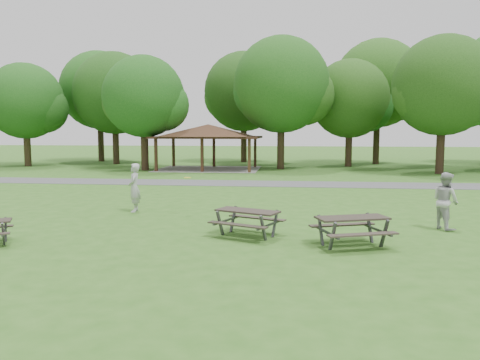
# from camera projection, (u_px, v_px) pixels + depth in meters

# --- Properties ---
(ground) EXTENTS (160.00, 160.00, 0.00)m
(ground) POSITION_uv_depth(u_px,v_px,m) (195.00, 233.00, 15.05)
(ground) COLOR #2F5F1B
(ground) RESTS_ON ground
(asphalt_path) EXTENTS (120.00, 3.20, 0.02)m
(asphalt_path) POSITION_uv_depth(u_px,v_px,m) (243.00, 183.00, 28.88)
(asphalt_path) COLOR #4A4A4D
(asphalt_path) RESTS_ON ground
(pavilion) EXTENTS (8.60, 7.01, 3.76)m
(pavilion) POSITION_uv_depth(u_px,v_px,m) (208.00, 133.00, 38.89)
(pavilion) COLOR #311C12
(pavilion) RESTS_ON ground
(tree_row_b) EXTENTS (7.14, 6.80, 9.28)m
(tree_row_b) POSITION_uv_depth(u_px,v_px,m) (26.00, 103.00, 42.07)
(tree_row_b) COLOR #302315
(tree_row_b) RESTS_ON ground
(tree_row_c) EXTENTS (8.19, 7.80, 10.67)m
(tree_row_c) POSITION_uv_depth(u_px,v_px,m) (116.00, 96.00, 44.62)
(tree_row_c) COLOR black
(tree_row_c) RESTS_ON ground
(tree_row_d) EXTENTS (6.93, 6.60, 9.27)m
(tree_row_d) POSITION_uv_depth(u_px,v_px,m) (145.00, 99.00, 37.71)
(tree_row_d) COLOR black
(tree_row_d) RESTS_ON ground
(tree_row_e) EXTENTS (8.40, 8.00, 11.02)m
(tree_row_e) POSITION_uv_depth(u_px,v_px,m) (283.00, 88.00, 38.80)
(tree_row_e) COLOR black
(tree_row_e) RESTS_ON ground
(tree_row_f) EXTENTS (7.35, 7.00, 9.55)m
(tree_row_f) POSITION_uv_depth(u_px,v_px,m) (351.00, 101.00, 41.66)
(tree_row_f) COLOR black
(tree_row_f) RESTS_ON ground
(tree_row_g) EXTENTS (7.77, 7.40, 10.25)m
(tree_row_g) POSITION_uv_depth(u_px,v_px,m) (444.00, 89.00, 34.50)
(tree_row_g) COLOR black
(tree_row_g) RESTS_ON ground
(tree_deep_a) EXTENTS (8.40, 8.00, 11.38)m
(tree_deep_a) POSITION_uv_depth(u_px,v_px,m) (100.00, 93.00, 48.36)
(tree_deep_a) COLOR black
(tree_deep_a) RESTS_ON ground
(tree_deep_b) EXTENTS (8.40, 8.00, 11.13)m
(tree_deep_b) POSITION_uv_depth(u_px,v_px,m) (245.00, 94.00, 47.15)
(tree_deep_b) COLOR black
(tree_deep_b) RESTS_ON ground
(tree_deep_c) EXTENTS (8.82, 8.40, 11.90)m
(tree_deep_c) POSITION_uv_depth(u_px,v_px,m) (379.00, 86.00, 44.60)
(tree_deep_c) COLOR black
(tree_deep_c) RESTS_ON ground
(picnic_table_middle) EXTENTS (2.41, 2.20, 0.85)m
(picnic_table_middle) POSITION_uv_depth(u_px,v_px,m) (247.00, 216.00, 14.54)
(picnic_table_middle) COLOR #2D2520
(picnic_table_middle) RESTS_ON ground
(picnic_table_far) EXTENTS (2.44, 2.19, 0.87)m
(picnic_table_far) POSITION_uv_depth(u_px,v_px,m) (352.00, 224.00, 13.28)
(picnic_table_far) COLOR #2A241E
(picnic_table_far) RESTS_ON ground
(frisbee_in_flight) EXTENTS (0.32, 0.32, 0.02)m
(frisbee_in_flight) POSITION_uv_depth(u_px,v_px,m) (188.00, 178.00, 18.13)
(frisbee_in_flight) COLOR yellow
(frisbee_in_flight) RESTS_ON ground
(frisbee_thrower) EXTENTS (0.60, 0.79, 1.96)m
(frisbee_thrower) POSITION_uv_depth(u_px,v_px,m) (134.00, 188.00, 18.85)
(frisbee_thrower) COLOR #A9A9AC
(frisbee_thrower) RESTS_ON ground
(frisbee_catcher) EXTENTS (1.04, 1.14, 1.92)m
(frisbee_catcher) POSITION_uv_depth(u_px,v_px,m) (445.00, 201.00, 15.53)
(frisbee_catcher) COLOR #AEAEB0
(frisbee_catcher) RESTS_ON ground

